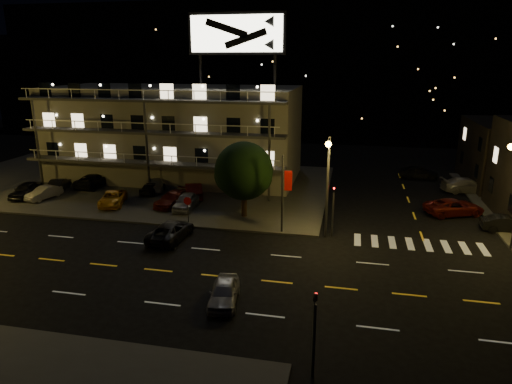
% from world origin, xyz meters
% --- Properties ---
extents(ground, '(140.00, 140.00, 0.00)m').
position_xyz_m(ground, '(0.00, 0.00, 0.00)').
color(ground, black).
rests_on(ground, ground).
extents(curb_nw, '(44.00, 24.00, 0.15)m').
position_xyz_m(curb_nw, '(-14.00, 20.00, 0.07)').
color(curb_nw, '#3D3D3A').
rests_on(curb_nw, ground).
extents(motel, '(28.00, 13.80, 18.10)m').
position_xyz_m(motel, '(-9.94, 23.88, 5.34)').
color(motel, gray).
rests_on(motel, ground).
extents(hill_backdrop, '(120.00, 25.00, 24.00)m').
position_xyz_m(hill_backdrop, '(-5.94, 68.78, 11.55)').
color(hill_backdrop, black).
rests_on(hill_backdrop, ground).
extents(streetlight_nc, '(0.44, 1.92, 8.00)m').
position_xyz_m(streetlight_nc, '(8.50, 7.94, 4.96)').
color(streetlight_nc, '#2D2D30').
rests_on(streetlight_nc, ground).
extents(signal_nw, '(0.20, 0.27, 4.60)m').
position_xyz_m(signal_nw, '(9.00, 8.50, 2.57)').
color(signal_nw, '#2D2D30').
rests_on(signal_nw, ground).
extents(signal_sw, '(0.20, 0.27, 4.60)m').
position_xyz_m(signal_sw, '(9.00, -8.50, 2.57)').
color(signal_sw, '#2D2D30').
rests_on(signal_sw, ground).
extents(banner_north, '(0.83, 0.16, 6.40)m').
position_xyz_m(banner_north, '(5.09, 8.40, 3.43)').
color(banner_north, '#2D2D30').
rests_on(banner_north, ground).
extents(stop_sign, '(0.91, 0.11, 2.61)m').
position_xyz_m(stop_sign, '(-3.00, 8.57, 1.71)').
color(stop_sign, '#2D2D30').
rests_on(stop_sign, ground).
extents(tree, '(5.27, 5.08, 6.64)m').
position_xyz_m(tree, '(1.12, 11.44, 4.09)').
color(tree, black).
rests_on(tree, curb_nw).
extents(lot_car_0, '(2.28, 4.47, 1.46)m').
position_xyz_m(lot_car_0, '(-21.63, 12.52, 0.88)').
color(lot_car_0, black).
rests_on(lot_car_0, curb_nw).
extents(lot_car_1, '(2.19, 3.95, 1.23)m').
position_xyz_m(lot_car_1, '(-19.48, 12.36, 0.77)').
color(lot_car_1, '#959499').
rests_on(lot_car_1, curb_nw).
extents(lot_car_2, '(3.28, 4.93, 1.26)m').
position_xyz_m(lot_car_2, '(-11.83, 11.98, 0.78)').
color(lot_car_2, orange).
rests_on(lot_car_2, curb_nw).
extents(lot_car_3, '(2.84, 4.85, 1.32)m').
position_xyz_m(lot_car_3, '(-6.15, 12.98, 0.81)').
color(lot_car_3, '#60150D').
rests_on(lot_car_3, curb_nw).
extents(lot_car_4, '(1.90, 4.29, 1.43)m').
position_xyz_m(lot_car_4, '(-4.56, 12.30, 0.87)').
color(lot_car_4, '#959499').
rests_on(lot_car_4, curb_nw).
extents(lot_car_5, '(2.48, 4.17, 1.30)m').
position_xyz_m(lot_car_5, '(-19.83, 15.38, 0.80)').
color(lot_car_5, black).
rests_on(lot_car_5, curb_nw).
extents(lot_car_6, '(2.54, 5.16, 1.41)m').
position_xyz_m(lot_car_6, '(-17.04, 17.50, 0.86)').
color(lot_car_6, black).
rests_on(lot_car_6, curb_nw).
extents(lot_car_7, '(3.17, 4.87, 1.31)m').
position_xyz_m(lot_car_7, '(-9.92, 17.50, 0.81)').
color(lot_car_7, '#959499').
rests_on(lot_car_7, curb_nw).
extents(lot_car_8, '(1.68, 3.79, 1.27)m').
position_xyz_m(lot_car_8, '(-9.73, 16.42, 0.78)').
color(lot_car_8, black).
rests_on(lot_car_8, curb_nw).
extents(lot_car_9, '(3.20, 4.77, 1.49)m').
position_xyz_m(lot_car_9, '(-5.10, 15.88, 0.89)').
color(lot_car_9, '#60150D').
rests_on(lot_car_9, curb_nw).
extents(side_car_0, '(4.07, 1.59, 1.32)m').
position_xyz_m(side_car_0, '(22.89, 12.45, 0.66)').
color(side_car_0, black).
rests_on(side_car_0, ground).
extents(side_car_1, '(5.74, 4.11, 1.45)m').
position_xyz_m(side_car_1, '(19.49, 16.09, 0.73)').
color(side_car_1, '#60150D').
rests_on(side_car_1, ground).
extents(side_car_2, '(5.53, 3.05, 1.52)m').
position_xyz_m(side_car_2, '(22.26, 24.05, 0.76)').
color(side_car_2, '#959499').
rests_on(side_car_2, ground).
extents(side_car_3, '(4.50, 1.99, 1.50)m').
position_xyz_m(side_car_3, '(18.03, 29.00, 0.75)').
color(side_car_3, black).
rests_on(side_car_3, ground).
extents(road_car_east, '(2.06, 4.03, 1.31)m').
position_xyz_m(road_car_east, '(3.43, -3.08, 0.66)').
color(road_car_east, '#959499').
rests_on(road_car_east, ground).
extents(road_car_west, '(2.60, 5.16, 1.40)m').
position_xyz_m(road_car_west, '(-3.23, 5.28, 0.70)').
color(road_car_west, black).
rests_on(road_car_west, ground).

